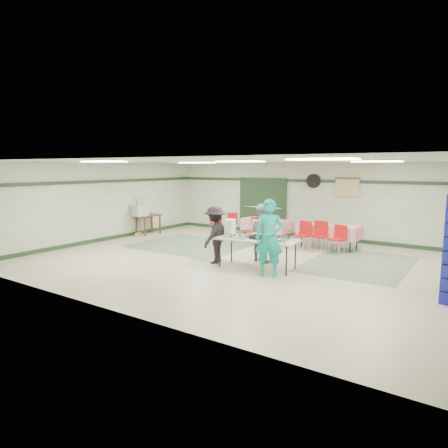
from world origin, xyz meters
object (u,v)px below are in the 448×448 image
Objects in this scene: serving_table at (257,240)px; printer_table at (148,217)px; chair_c at (339,236)px; office_printer at (140,210)px; dining_table_b at (267,225)px; chair_loose_a at (232,221)px; volunteer_dark at (215,235)px; chair_a at (320,233)px; volunteer_grey at (261,233)px; chair_loose_b at (217,221)px; chair_b at (304,232)px; chair_d at (255,227)px; dining_table_a at (329,231)px; volunteer_teal at (269,238)px.

serving_table reaches higher than printer_table.
chair_c is 1.62× the size of office_printer.
chair_loose_a is (-1.74, 0.47, -0.07)m from dining_table_b.
volunteer_dark is 3.47m from chair_a.
volunteer_grey is 4.35m from chair_loose_a.
chair_loose_a is at bearing 53.36° from chair_loose_b.
chair_b is 1.68× the size of office_printer.
serving_table is at bearing -81.63° from chair_b.
chair_d is 1.06× the size of chair_loose_a.
chair_loose_a reaches higher than dining_table_a.
chair_d reaches higher than dining_table_a.
chair_c is (1.44, 2.09, -0.26)m from volunteer_grey.
dining_table_a is (0.65, 3.43, -0.15)m from serving_table.
volunteer_dark reaches higher than chair_d.
serving_table is 1.37× the size of volunteer_grey.
office_printer is (-4.39, -1.69, 0.38)m from dining_table_b.
volunteer_grey is at bearing -67.08° from chair_loose_a.
dining_table_b is at bearing -36.01° from chair_loose_a.
volunteer_grey reaches higher than chair_a.
chair_b is 3.49m from chair_loose_a.
dining_table_b is 2.13× the size of chair_c.
dining_table_a is at bearing 143.08° from chair_c.
dining_table_a is at bearing 29.00° from chair_loose_b.
printer_table is at bearing 100.81° from office_printer.
dining_table_a is 3.60× the size of office_printer.
chair_b is 0.93× the size of printer_table.
chair_c reaches higher than dining_table_b.
chair_c is at bearing 10.34° from printer_table.
volunteer_grey is 2.28m from chair_a.
volunteer_teal is 1.98× the size of chair_a.
volunteer_teal is 3.93m from dining_table_a.
volunteer_grey reaches higher than chair_c.
dining_table_a is 2.23× the size of chair_c.
dining_table_b is at bearing 103.70° from volunteer_teal.
chair_a is (1.77, 2.97, -0.20)m from volunteer_dark.
dining_table_a is 6.81m from office_printer.
volunteer_teal is 6.10m from chair_loose_b.
office_printer is at bearing 146.14° from volunteer_teal.
chair_loose_a is (-1.59, 1.04, -0.03)m from chair_d.
volunteer_dark is 1.80× the size of chair_c.
chair_d is at bearing -96.70° from dining_table_b.
printer_table is 1.82× the size of office_printer.
dining_table_b is at bearing 177.28° from volunteer_dark.
dining_table_b is (-2.15, 3.92, -0.34)m from volunteer_teal.
chair_loose_b is at bearing 53.66° from office_printer.
volunteer_teal reaches higher than volunteer_dark.
chair_a is 4.46m from chair_loose_b.
chair_a is 1.04× the size of chair_b.
volunteer_teal is at bearing -45.37° from serving_table.
chair_b is at bearing -136.00° from dining_table_a.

